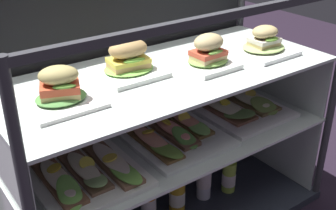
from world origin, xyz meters
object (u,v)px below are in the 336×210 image
object	(u,v)px
plated_roll_sandwich_mid_right	(208,55)
plated_roll_sandwich_center	(264,44)
open_sandwich_tray_near_right_corner	(86,173)
open_sandwich_tray_mid_right	(173,134)
plated_roll_sandwich_near_right_corner	(129,62)
juice_bottle_front_left_end	(229,176)
plated_roll_sandwich_left_of_center	(60,91)
juice_bottle_near_post	(204,177)
open_sandwich_tray_near_left_corner	(239,107)
juice_bottle_tucked_behind	(177,193)
juice_bottle_back_right	(149,202)

from	to	relation	value
plated_roll_sandwich_mid_right	plated_roll_sandwich_center	distance (m)	0.26
open_sandwich_tray_near_right_corner	open_sandwich_tray_mid_right	xyz separation A→B (m)	(0.36, 0.03, -0.00)
plated_roll_sandwich_near_right_corner	juice_bottle_front_left_end	xyz separation A→B (m)	(0.42, -0.09, -0.58)
plated_roll_sandwich_left_of_center	juice_bottle_near_post	distance (m)	0.79
plated_roll_sandwich_left_of_center	open_sandwich_tray_near_left_corner	xyz separation A→B (m)	(0.75, 0.02, -0.28)
plated_roll_sandwich_center	open_sandwich_tray_near_left_corner	bearing A→B (deg)	123.19
plated_roll_sandwich_near_right_corner	juice_bottle_near_post	size ratio (longest dim) A/B	0.87
juice_bottle_tucked_behind	open_sandwich_tray_mid_right	bearing A→B (deg)	-159.56
plated_roll_sandwich_center	juice_bottle_near_post	distance (m)	0.59
plated_roll_sandwich_left_of_center	open_sandwich_tray_near_left_corner	bearing A→B (deg)	1.44
plated_roll_sandwich_left_of_center	plated_roll_sandwich_mid_right	size ratio (longest dim) A/B	1.19
juice_bottle_front_left_end	juice_bottle_tucked_behind	bearing A→B (deg)	174.52
open_sandwich_tray_mid_right	juice_bottle_back_right	bearing A→B (deg)	167.10
plated_roll_sandwich_center	juice_bottle_tucked_behind	world-z (taller)	plated_roll_sandwich_center
juice_bottle_tucked_behind	plated_roll_sandwich_mid_right	bearing A→B (deg)	-22.03
plated_roll_sandwich_near_right_corner	open_sandwich_tray_mid_right	world-z (taller)	plated_roll_sandwich_near_right_corner
open_sandwich_tray_near_left_corner	juice_bottle_front_left_end	bearing A→B (deg)	-150.70
plated_roll_sandwich_near_right_corner	juice_bottle_near_post	distance (m)	0.63
juice_bottle_near_post	juice_bottle_front_left_end	size ratio (longest dim) A/B	1.22
plated_roll_sandwich_center	open_sandwich_tray_mid_right	xyz separation A→B (m)	(-0.39, 0.04, -0.27)
plated_roll_sandwich_mid_right	juice_bottle_back_right	size ratio (longest dim) A/B	0.78
plated_roll_sandwich_left_of_center	plated_roll_sandwich_center	xyz separation A→B (m)	(0.79, -0.04, -0.01)
plated_roll_sandwich_near_right_corner	plated_roll_sandwich_center	world-z (taller)	plated_roll_sandwich_near_right_corner
juice_bottle_back_right	juice_bottle_front_left_end	bearing A→B (deg)	-5.26
open_sandwich_tray_near_right_corner	juice_bottle_tucked_behind	distance (m)	0.49
plated_roll_sandwich_mid_right	open_sandwich_tray_near_left_corner	distance (m)	0.36
juice_bottle_back_right	juice_bottle_tucked_behind	xyz separation A→B (m)	(0.13, -0.01, -0.01)
plated_roll_sandwich_left_of_center	juice_bottle_tucked_behind	world-z (taller)	plated_roll_sandwich_left_of_center
plated_roll_sandwich_center	juice_bottle_back_right	size ratio (longest dim) A/B	0.91
open_sandwich_tray_near_right_corner	juice_bottle_back_right	world-z (taller)	open_sandwich_tray_near_right_corner
plated_roll_sandwich_mid_right	open_sandwich_tray_near_left_corner	world-z (taller)	plated_roll_sandwich_mid_right
plated_roll_sandwich_near_right_corner	juice_bottle_near_post	bearing A→B (deg)	-11.31
plated_roll_sandwich_mid_right	juice_bottle_back_right	xyz separation A→B (m)	(-0.23, 0.05, -0.56)
juice_bottle_back_right	juice_bottle_front_left_end	xyz separation A→B (m)	(0.39, -0.04, -0.02)
plated_roll_sandwich_center	juice_bottle_tucked_behind	distance (m)	0.67
plated_roll_sandwich_left_of_center	open_sandwich_tray_near_right_corner	xyz separation A→B (m)	(0.04, -0.03, -0.28)
open_sandwich_tray_near_left_corner	juice_bottle_tucked_behind	world-z (taller)	open_sandwich_tray_near_left_corner
plated_roll_sandwich_center	juice_bottle_back_right	xyz separation A→B (m)	(-0.49, 0.06, -0.55)
plated_roll_sandwich_left_of_center	plated_roll_sandwich_mid_right	bearing A→B (deg)	-3.19
open_sandwich_tray_near_right_corner	juice_bottle_back_right	xyz separation A→B (m)	(0.27, 0.06, -0.28)
plated_roll_sandwich_near_right_corner	plated_roll_sandwich_mid_right	distance (m)	0.28
juice_bottle_back_right	juice_bottle_tucked_behind	distance (m)	0.13
juice_bottle_back_right	juice_bottle_front_left_end	world-z (taller)	juice_bottle_back_right
juice_bottle_tucked_behind	juice_bottle_near_post	xyz separation A→B (m)	(0.14, 0.00, 0.02)
plated_roll_sandwich_left_of_center	juice_bottle_front_left_end	size ratio (longest dim) A/B	1.06
juice_bottle_front_left_end	plated_roll_sandwich_mid_right	bearing A→B (deg)	-174.80
plated_roll_sandwich_near_right_corner	open_sandwich_tray_mid_right	bearing A→B (deg)	-30.60
juice_bottle_back_right	juice_bottle_tucked_behind	bearing A→B (deg)	-4.82
open_sandwich_tray_mid_right	juice_bottle_near_post	size ratio (longest dim) A/B	1.55
open_sandwich_tray_mid_right	open_sandwich_tray_near_left_corner	bearing A→B (deg)	3.35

